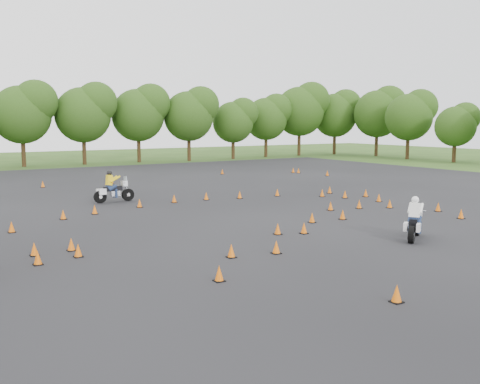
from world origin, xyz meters
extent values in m
plane|color=#2D5119|center=(0.00, 0.00, 0.00)|extent=(140.00, 140.00, 0.00)
plane|color=black|center=(0.00, 6.00, 0.01)|extent=(62.00, 62.00, 0.00)
cone|color=orange|center=(8.73, 5.90, 0.23)|extent=(0.26, 0.26, 0.45)
cone|color=orange|center=(-0.82, 20.89, 0.23)|extent=(0.26, 0.26, 0.45)
cone|color=orange|center=(3.65, 0.62, 0.23)|extent=(0.26, 0.26, 0.45)
cone|color=orange|center=(16.88, 16.81, 0.23)|extent=(0.26, 0.26, 0.45)
cone|color=orange|center=(-0.87, 9.76, 0.23)|extent=(0.26, 0.26, 0.45)
cone|color=orange|center=(4.93, 2.92, 0.23)|extent=(0.26, 0.26, 0.45)
cone|color=orange|center=(10.24, 5.66, 0.23)|extent=(0.26, 0.26, 0.45)
cone|color=orange|center=(9.42, 8.07, 0.23)|extent=(0.26, 0.26, 0.45)
cone|color=orange|center=(3.20, 9.16, 0.23)|extent=(0.26, 0.26, 0.45)
cone|color=orange|center=(9.37, 3.75, 0.23)|extent=(0.26, 0.26, 0.45)
cone|color=orange|center=(9.97, 22.92, 0.23)|extent=(0.26, 0.26, 0.45)
cone|color=orange|center=(-4.56, -2.74, 0.23)|extent=(0.26, 0.26, 0.45)
cone|color=orange|center=(-10.23, 1.07, 0.23)|extent=(0.26, 0.26, 0.45)
cone|color=orange|center=(-3.33, -8.92, 0.23)|extent=(0.26, 0.26, 0.45)
cone|color=orange|center=(-3.21, 9.15, 0.23)|extent=(0.26, 0.26, 0.45)
cone|color=orange|center=(-8.95, 1.14, 0.23)|extent=(0.26, 0.26, 0.45)
cone|color=orange|center=(6.65, 2.57, 0.23)|extent=(0.26, 0.26, 0.45)
cone|color=orange|center=(-7.63, 7.67, 0.23)|extent=(0.26, 0.26, 0.45)
cone|color=orange|center=(7.98, 7.13, 0.23)|extent=(0.26, 0.26, 0.45)
cone|color=orange|center=(-5.70, 21.29, 0.23)|extent=(0.26, 0.26, 0.45)
cone|color=orange|center=(16.17, 20.69, 0.23)|extent=(0.26, 0.26, 0.45)
cone|color=orange|center=(-5.92, 8.33, 0.23)|extent=(0.26, 0.26, 0.45)
cone|color=orange|center=(8.61, -2.24, 0.23)|extent=(0.26, 0.26, 0.45)
cone|color=orange|center=(1.89, 0.76, 0.23)|extent=(0.26, 0.26, 0.45)
cone|color=orange|center=(0.03, -0.97, 0.23)|extent=(0.26, 0.26, 0.45)
cone|color=orange|center=(-10.23, 5.72, 0.23)|extent=(0.26, 0.26, 0.45)
cone|color=orange|center=(9.44, -0.29, 0.23)|extent=(0.26, 0.26, 0.45)
cone|color=orange|center=(-0.99, -0.52, 0.23)|extent=(0.26, 0.26, 0.45)
cone|color=orange|center=(8.17, 1.83, 0.23)|extent=(0.26, 0.26, 0.45)
cone|color=orange|center=(-6.28, -4.91, 0.23)|extent=(0.26, 0.26, 0.45)
cone|color=orange|center=(-8.99, 0.10, 0.23)|extent=(0.26, 0.26, 0.45)
cone|color=orange|center=(-10.38, -0.23, 0.23)|extent=(0.26, 0.26, 0.45)
cone|color=orange|center=(-1.65, 18.82, 0.23)|extent=(0.26, 0.26, 0.45)
cone|color=orange|center=(16.34, 20.12, 0.23)|extent=(0.26, 0.26, 0.45)
cone|color=orange|center=(5.76, 8.81, 0.23)|extent=(0.26, 0.26, 0.45)
cone|color=orange|center=(1.20, 9.71, 0.23)|extent=(0.26, 0.26, 0.45)
cone|color=orange|center=(-2.94, -3.11, 0.23)|extent=(0.26, 0.26, 0.45)
camera|label=1|loc=(-13.76, -18.02, 4.61)|focal=40.00mm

